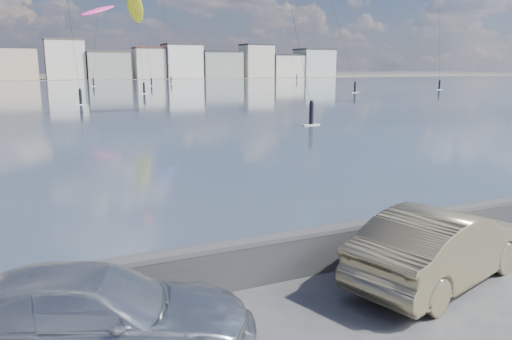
# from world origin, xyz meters

# --- Properties ---
(bay_water) EXTENTS (500.00, 177.00, 0.00)m
(bay_water) POSITION_xyz_m (0.00, 91.50, 0.01)
(bay_water) COLOR #35414E
(bay_water) RESTS_ON ground
(far_shore_strip) EXTENTS (500.00, 60.00, 0.00)m
(far_shore_strip) POSITION_xyz_m (0.00, 200.00, 0.01)
(far_shore_strip) COLOR #4C473D
(far_shore_strip) RESTS_ON ground
(seawall) EXTENTS (400.00, 0.36, 1.08)m
(seawall) POSITION_xyz_m (0.00, 2.70, 0.58)
(seawall) COLOR #28282B
(seawall) RESTS_ON ground
(far_buildings) EXTENTS (240.79, 13.26, 14.60)m
(far_buildings) POSITION_xyz_m (1.31, 186.00, 6.03)
(far_buildings) COLOR beige
(far_buildings) RESTS_ON ground
(car_silver) EXTENTS (5.56, 3.64, 1.50)m
(car_silver) POSITION_xyz_m (-3.14, 1.18, 0.75)
(car_silver) COLOR #B1B6BA
(car_silver) RESTS_ON ground
(car_champagne) EXTENTS (5.25, 3.09, 1.63)m
(car_champagne) POSITION_xyz_m (4.07, 1.15, 0.82)
(car_champagne) COLOR tan
(car_champagne) RESTS_ON ground
(kitesurfer_4) EXTENTS (5.35, 12.59, 18.21)m
(kitesurfer_4) POSITION_xyz_m (15.78, 86.77, 14.87)
(kitesurfer_4) COLOR yellow
(kitesurfer_4) RESTS_ON ground
(kitesurfer_8) EXTENTS (9.87, 11.85, 19.98)m
(kitesurfer_8) POSITION_xyz_m (14.49, 124.15, 17.57)
(kitesurfer_8) COLOR #E5338C
(kitesurfer_8) RESTS_ON ground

